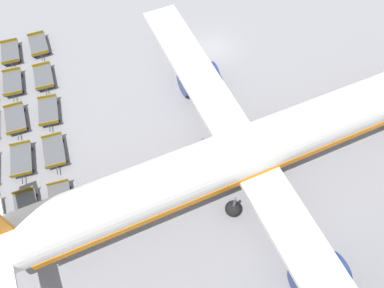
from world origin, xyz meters
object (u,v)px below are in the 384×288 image
Objects in this scene: airplane at (260,146)px; baggage_dolly_row_far_col_d at (54,151)px; baggage_dolly_row_mid_b_col_c at (15,119)px; baggage_dolly_row_mid_b_col_a at (10,53)px; baggage_dolly_row_far_col_e at (60,201)px; baggage_dolly_row_mid_b_col_d at (21,160)px; baggage_dolly_row_far_col_a at (39,45)px; baggage_dolly_row_mid_b_col_e at (27,209)px; baggage_dolly_row_mid_b_col_b at (13,83)px; baggage_dolly_row_far_col_c at (48,111)px; baggage_dolly_row_far_col_b at (44,77)px.

baggage_dolly_row_far_col_d is (-7.73, -15.17, -2.82)m from airplane.
baggage_dolly_row_mid_b_col_a is at bearing 174.84° from baggage_dolly_row_mid_b_col_c.
baggage_dolly_row_mid_b_col_d is at bearing -155.77° from baggage_dolly_row_far_col_e.
baggage_dolly_row_far_col_a is at bearing 157.44° from baggage_dolly_row_mid_b_col_c.
airplane is 11.45× the size of baggage_dolly_row_far_col_e.
airplane is at bearing 79.73° from baggage_dolly_row_mid_b_col_e.
baggage_dolly_row_mid_b_col_a is 1.01× the size of baggage_dolly_row_far_col_a.
baggage_dolly_row_mid_b_col_b and baggage_dolly_row_mid_b_col_d have the same top height.
baggage_dolly_row_far_col_e is at bearing -100.79° from airplane.
baggage_dolly_row_far_col_c is 1.01× the size of baggage_dolly_row_far_col_d.
baggage_dolly_row_mid_b_col_c is 2.93m from baggage_dolly_row_far_col_c.
baggage_dolly_row_mid_b_col_a is 17.99m from baggage_dolly_row_mid_b_col_e.
baggage_dolly_row_mid_b_col_d is 5.28m from baggage_dolly_row_far_col_c.
baggage_dolly_row_mid_b_col_b is 1.01× the size of baggage_dolly_row_mid_b_col_c.
baggage_dolly_row_far_col_d is at bearing 13.01° from baggage_dolly_row_mid_b_col_b.
baggage_dolly_row_far_col_a is (-17.97, 4.17, 0.00)m from baggage_dolly_row_mid_b_col_e.
baggage_dolly_row_far_col_a is at bearing 163.88° from baggage_dolly_row_mid_b_col_d.
baggage_dolly_row_far_col_b and baggage_dolly_row_far_col_e have the same top height.
baggage_dolly_row_far_col_e is at bearing 3.94° from baggage_dolly_row_mid_b_col_a.
baggage_dolly_row_mid_b_col_c and baggage_dolly_row_far_col_b have the same top height.
baggage_dolly_row_mid_b_col_b is 5.37m from baggage_dolly_row_far_col_c.
baggage_dolly_row_far_col_b is at bearing 174.96° from baggage_dolly_row_far_col_c.
baggage_dolly_row_mid_b_col_c is (-12.45, -17.71, -2.82)m from airplane.
baggage_dolly_row_mid_b_col_c and baggage_dolly_row_far_col_a have the same top height.
baggage_dolly_row_far_col_e is at bearing -5.03° from baggage_dolly_row_far_col_a.
baggage_dolly_row_mid_b_col_a and baggage_dolly_row_mid_b_col_d have the same top height.
baggage_dolly_row_far_col_e is at bearing 12.23° from baggage_dolly_row_mid_b_col_c.
baggage_dolly_row_mid_b_col_b and baggage_dolly_row_far_col_e have the same top height.
baggage_dolly_row_far_col_e is at bearing -5.78° from baggage_dolly_row_far_col_d.
baggage_dolly_row_mid_b_col_e is 0.99× the size of baggage_dolly_row_far_col_c.
baggage_dolly_row_far_col_a is 4.70m from baggage_dolly_row_far_col_b.
baggage_dolly_row_mid_b_col_e is at bearing -97.03° from baggage_dolly_row_far_col_e.
airplane is 18.73m from baggage_dolly_row_mid_b_col_e.
baggage_dolly_row_far_col_a is 18.35m from baggage_dolly_row_far_col_e.
baggage_dolly_row_far_col_a is 0.99× the size of baggage_dolly_row_far_col_d.
baggage_dolly_row_far_col_b is (0.38, 2.90, 0.00)m from baggage_dolly_row_mid_b_col_b.
baggage_dolly_row_mid_b_col_a is at bearing -89.52° from baggage_dolly_row_far_col_a.
baggage_dolly_row_far_col_c is at bearing 85.58° from baggage_dolly_row_mid_b_col_c.
baggage_dolly_row_far_col_e is (9.47, 2.05, 0.00)m from baggage_dolly_row_mid_b_col_c.
baggage_dolly_row_mid_b_col_b and baggage_dolly_row_far_col_b have the same top height.
baggage_dolly_row_far_col_b is at bearing -4.40° from baggage_dolly_row_far_col_a.
baggage_dolly_row_mid_b_col_a and baggage_dolly_row_far_col_b have the same top height.
baggage_dolly_row_mid_b_col_e is at bearing -3.18° from baggage_dolly_row_mid_b_col_c.
baggage_dolly_row_mid_b_col_e is at bearing -3.98° from baggage_dolly_row_mid_b_col_d.
baggage_dolly_row_mid_b_col_d and baggage_dolly_row_far_col_c have the same top height.
baggage_dolly_row_far_col_b is 13.66m from baggage_dolly_row_far_col_e.
baggage_dolly_row_mid_b_col_c is at bearing -5.05° from baggage_dolly_row_mid_b_col_b.
baggage_dolly_row_mid_b_col_e and baggage_dolly_row_far_col_a have the same top height.
airplane reaches higher than baggage_dolly_row_far_col_b.
baggage_dolly_row_far_col_b is at bearing 163.99° from baggage_dolly_row_mid_b_col_e.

